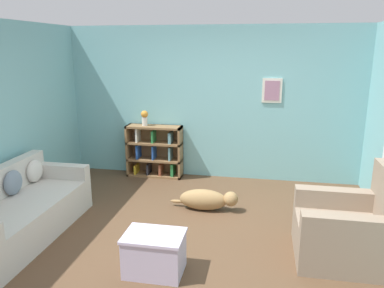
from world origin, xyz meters
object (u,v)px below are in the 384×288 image
(coffee_table, at_px, (154,252))
(bookshelf, at_px, (155,151))
(couch, at_px, (16,212))
(vase, at_px, (145,117))
(recliner_chair, at_px, (352,229))
(dog, at_px, (207,200))

(coffee_table, bearing_deg, bookshelf, 105.89)
(couch, bearing_deg, vase, 70.62)
(bookshelf, bearing_deg, recliner_chair, -38.34)
(bookshelf, xyz_separation_m, vase, (-0.17, -0.02, 0.62))
(bookshelf, relative_size, recliner_chair, 0.95)
(vase, bearing_deg, recliner_chair, -36.48)
(recliner_chair, relative_size, dog, 1.05)
(coffee_table, bearing_deg, recliner_chair, 17.79)
(coffee_table, bearing_deg, couch, 166.86)
(coffee_table, height_order, vase, vase)
(coffee_table, relative_size, dog, 0.62)
(couch, xyz_separation_m, vase, (0.86, 2.44, 0.76))
(couch, bearing_deg, coffee_table, -13.14)
(couch, bearing_deg, dog, 28.62)
(recliner_chair, xyz_separation_m, coffee_table, (-2.02, -0.65, -0.12))
(vase, bearing_deg, bookshelf, 7.36)
(couch, bearing_deg, recliner_chair, 3.18)
(recliner_chair, distance_m, dog, 1.98)
(bookshelf, relative_size, dog, 1.00)
(bookshelf, bearing_deg, dog, -48.99)
(dog, bearing_deg, vase, 135.51)
(bookshelf, distance_m, recliner_chair, 3.63)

